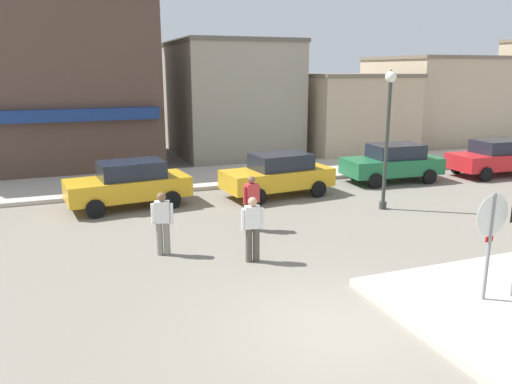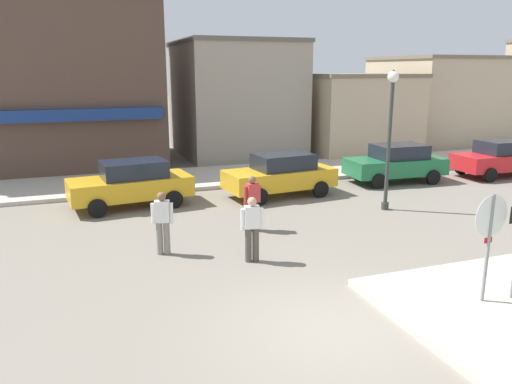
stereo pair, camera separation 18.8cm
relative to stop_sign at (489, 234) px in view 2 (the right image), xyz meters
The scene contains 15 objects.
ground_plane 3.46m from the stop_sign, behind, with size 160.00×160.00×0.00m, color gray.
kerb_far 13.71m from the stop_sign, 103.15° to the left, with size 80.00×4.00×0.15m, color beige.
stop_sign is the anchor object (origin of this frame).
lamp_post 7.19m from the stop_sign, 71.25° to the left, with size 0.36×0.36×4.54m.
parked_car_nearest 11.41m from the stop_sign, 119.53° to the left, with size 4.17×2.22×1.56m.
parked_car_second 9.59m from the stop_sign, 91.88° to the left, with size 4.16×2.21×1.56m.
parked_car_third 11.29m from the stop_sign, 63.47° to the left, with size 4.07×2.02×1.56m.
parked_car_fourth 13.86m from the stop_sign, 43.73° to the left, with size 4.03×1.93×1.56m.
pedestrian_crossing_near 5.16m from the stop_sign, 132.09° to the left, with size 0.56×0.28×1.61m.
pedestrian_crossing_far 6.64m from the stop_sign, 113.43° to the left, with size 0.56×0.29×1.61m.
pedestrian_kerb_side 7.37m from the stop_sign, 136.98° to the left, with size 0.55×0.32×1.61m.
building_corner_shop 21.25m from the stop_sign, 114.89° to the left, with size 11.42×8.26×7.73m.
building_storefront_left_near 19.55m from the stop_sign, 87.01° to the left, with size 6.04×7.28×6.02m.
building_storefront_left_mid 18.99m from the stop_sign, 66.96° to the left, with size 5.89×5.15×4.31m.
building_storefront_right_near 24.72m from the stop_sign, 51.33° to the left, with size 8.78×6.81×5.31m.
Camera 2 is at (-4.07, -7.10, 4.54)m, focal length 35.00 mm.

